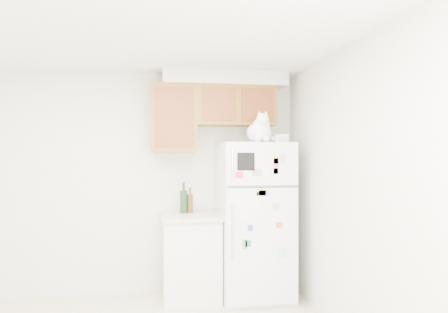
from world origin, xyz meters
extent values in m
cube|color=silver|center=(0.00, 2.00, 1.25)|extent=(3.80, 0.04, 2.50)
cube|color=silver|center=(0.00, -2.00, 1.25)|extent=(3.80, 0.04, 2.50)
cube|color=silver|center=(1.90, 0.00, 1.25)|extent=(0.04, 4.00, 2.50)
cube|color=white|center=(0.00, 0.00, 2.50)|extent=(3.80, 4.00, 0.04)
cube|color=brown|center=(1.20, 1.82, 2.12)|extent=(0.90, 0.33, 0.45)
cube|color=brown|center=(0.50, 1.82, 1.98)|extent=(0.50, 0.33, 0.75)
cube|color=silver|center=(1.07, 1.83, 2.42)|extent=(1.40, 0.37, 0.15)
cube|color=white|center=(1.37, 1.62, 0.85)|extent=(0.76, 0.72, 1.70)
cube|color=white|center=(1.37, 1.25, 1.48)|extent=(0.74, 0.03, 0.44)
cube|color=white|center=(1.37, 1.25, 0.64)|extent=(0.74, 0.03, 1.19)
cube|color=#59595B|center=(1.37, 1.25, 1.25)|extent=(0.74, 0.03, 0.02)
cylinder|color=silver|center=(1.05, 1.22, 1.47)|extent=(0.02, 0.02, 0.32)
cylinder|color=silver|center=(1.05, 1.22, 0.80)|extent=(0.02, 0.02, 0.55)
cube|color=black|center=(1.19, 1.23, 1.50)|extent=(0.18, 0.00, 0.18)
cube|color=white|center=(1.21, 1.23, 1.05)|extent=(0.22, 0.00, 0.28)
cube|color=#A2C1E6|center=(1.58, 1.23, 0.57)|extent=(0.09, 0.00, 0.10)
cube|color=#B984B5|center=(1.50, 1.23, 1.04)|extent=(0.07, 0.00, 0.07)
cube|color=#AE7C93|center=(1.31, 1.23, 1.39)|extent=(0.10, 0.00, 0.07)
cube|color=#B581A4|center=(1.38, 1.23, 1.18)|extent=(0.11, 0.00, 0.06)
cube|color=#D7C74B|center=(1.35, 1.23, 1.19)|extent=(0.10, 0.00, 0.07)
cube|color=white|center=(1.51, 1.23, 1.39)|extent=(0.05, 0.00, 0.09)
cube|color=silver|center=(1.48, 1.23, 1.40)|extent=(0.09, 0.00, 0.07)
cube|color=red|center=(1.13, 1.23, 1.37)|extent=(0.08, 0.00, 0.07)
cube|color=#2D5BA0|center=(1.21, 1.23, 0.67)|extent=(0.06, 0.00, 0.07)
cube|color=#B3477D|center=(1.50, 1.23, 1.49)|extent=(0.05, 0.00, 0.09)
cube|color=#3348B4|center=(1.24, 1.23, 0.83)|extent=(0.05, 0.00, 0.06)
cube|color=gold|center=(1.51, 1.23, 1.52)|extent=(0.07, 0.00, 0.08)
cube|color=#439348|center=(1.18, 1.23, 0.67)|extent=(0.05, 0.00, 0.10)
cube|color=#BD5F3B|center=(1.54, 1.23, 0.85)|extent=(0.07, 0.00, 0.05)
cube|color=#BB86A9|center=(1.57, 1.23, 1.53)|extent=(0.05, 0.00, 0.10)
cube|color=white|center=(0.68, 1.68, 0.44)|extent=(0.60, 0.60, 0.88)
cube|color=beige|center=(0.68, 1.66, 0.90)|extent=(0.64, 0.64, 0.04)
ellipsoid|color=white|center=(1.37, 1.41, 1.80)|extent=(0.25, 0.34, 0.22)
ellipsoid|color=white|center=(1.37, 1.31, 1.85)|extent=(0.19, 0.15, 0.20)
sphere|color=white|center=(1.37, 1.26, 1.93)|extent=(0.13, 0.13, 0.13)
cone|color=white|center=(1.34, 1.26, 1.99)|extent=(0.04, 0.04, 0.05)
cone|color=white|center=(1.41, 1.26, 1.99)|extent=(0.04, 0.04, 0.05)
cone|color=#D88C8C|center=(1.34, 1.25, 1.99)|extent=(0.02, 0.02, 0.03)
cone|color=#D88C8C|center=(1.41, 1.25, 1.99)|extent=(0.02, 0.02, 0.03)
sphere|color=white|center=(1.37, 1.20, 1.91)|extent=(0.05, 0.05, 0.05)
sphere|color=white|center=(1.33, 1.27, 1.73)|extent=(0.07, 0.07, 0.07)
sphere|color=white|center=(1.42, 1.27, 1.73)|extent=(0.07, 0.07, 0.07)
cylinder|color=white|center=(1.48, 1.53, 1.73)|extent=(0.16, 0.22, 0.07)
cube|color=white|center=(1.49, 1.68, 1.75)|extent=(0.21, 0.18, 0.10)
cube|color=white|center=(1.63, 1.48, 1.74)|extent=(0.15, 0.11, 0.09)
camera|label=1|loc=(0.26, -3.05, 1.56)|focal=35.00mm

